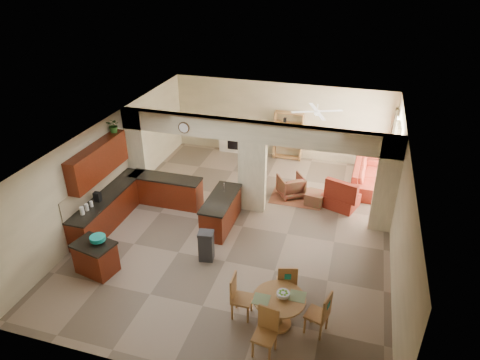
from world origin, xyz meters
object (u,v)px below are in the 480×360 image
(armchair, at_px, (291,186))
(kitchen_island, at_px, (96,257))
(dining_table, at_px, (279,307))
(sofa, at_px, (368,176))

(armchair, bearing_deg, kitchen_island, 19.10)
(dining_table, distance_m, sofa, 6.90)
(dining_table, height_order, sofa, dining_table)
(sofa, relative_size, armchair, 3.25)
(sofa, xyz_separation_m, armchair, (-2.32, -1.35, -0.01))
(sofa, bearing_deg, armchair, 122.38)
(armchair, bearing_deg, dining_table, 64.65)
(sofa, bearing_deg, dining_table, 168.85)
(kitchen_island, bearing_deg, armchair, 63.83)
(dining_table, distance_m, armchair, 5.41)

